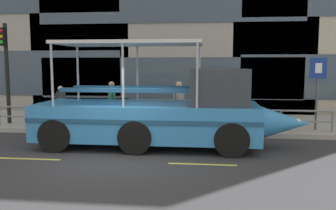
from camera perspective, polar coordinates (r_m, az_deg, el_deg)
The scene contains 12 objects.
ground_plane at distance 10.51m, azimuth -7.82°, elevation -8.02°, with size 120.00×120.00×0.00m, color #333335.
sidewalk at distance 15.86m, azimuth -2.81°, elevation -2.68°, with size 32.00×4.80×0.18m, color #A8A59E.
curb_edge at distance 13.45m, azimuth -4.54°, elevation -4.37°, with size 32.00×0.18×0.18m, color #B2ADA3.
lane_centreline at distance 9.98m, azimuth -8.64°, elevation -8.81°, with size 25.80×0.12×0.01m.
curb_guardrail at distance 13.58m, azimuth -1.76°, elevation -1.55°, with size 12.76×0.09×0.80m.
traffic_light_pole at distance 16.16m, azimuth -24.25°, elevation 6.03°, with size 0.24×0.46×4.07m.
parking_sign at distance 14.38m, azimuth 22.56°, elevation 3.50°, with size 0.60×0.12×2.67m.
duck_tour_boat at distance 11.43m, azimuth -0.78°, elevation -1.33°, with size 8.66×2.49×3.32m.
pedestrian_near_bow at distance 14.49m, azimuth 9.89°, elevation 0.81°, with size 0.49×0.23×1.71m.
pedestrian_mid_left at distance 14.13m, azimuth 1.73°, elevation 0.91°, with size 0.41×0.36×1.76m.
pedestrian_mid_right at distance 14.90m, azimuth -8.87°, elevation 1.06°, with size 0.35×0.40×1.74m.
pedestrian_near_stern at distance 15.58m, azimuth -16.57°, elevation 0.67°, with size 0.32×0.35×1.54m.
Camera 1 is at (2.56, -9.85, 2.63)m, focal length 38.59 mm.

